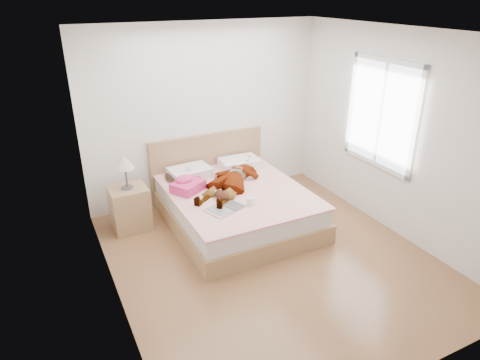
{
  "coord_description": "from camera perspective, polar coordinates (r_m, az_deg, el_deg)",
  "views": [
    {
      "loc": [
        -2.27,
        -3.71,
        2.99
      ],
      "look_at": [
        0.0,
        0.85,
        0.7
      ],
      "focal_mm": 32.0,
      "sensor_mm": 36.0,
      "label": 1
    }
  ],
  "objects": [
    {
      "name": "phone",
      "position": [
        6.05,
        -6.88,
        1.56
      ],
      "size": [
        0.09,
        0.09,
        0.05
      ],
      "primitive_type": "cube",
      "rotation": [
        0.44,
        0.0,
        0.74
      ],
      "color": "silver",
      "rests_on": "bed"
    },
    {
      "name": "towel",
      "position": [
        5.75,
        -7.08,
        -0.6
      ],
      "size": [
        0.52,
        0.49,
        0.21
      ],
      "color": "#D03866",
      "rests_on": "bed"
    },
    {
      "name": "coffee_mug",
      "position": [
        5.34,
        1.4,
        -2.86
      ],
      "size": [
        0.13,
        0.09,
        0.1
      ],
      "color": "white",
      "rests_on": "bed"
    },
    {
      "name": "ground",
      "position": [
        5.28,
        4.19,
        -10.37
      ],
      "size": [
        4.0,
        4.0,
        0.0
      ],
      "primitive_type": "plane",
      "color": "#4D3118",
      "rests_on": "ground"
    },
    {
      "name": "hair",
      "position": [
        6.12,
        -7.6,
        0.54
      ],
      "size": [
        0.6,
        0.68,
        0.09
      ],
      "primitive_type": "ellipsoid",
      "rotation": [
        0.0,
        0.0,
        0.22
      ],
      "color": "black",
      "rests_on": "bed"
    },
    {
      "name": "magazine",
      "position": [
        5.27,
        -1.88,
        -3.78
      ],
      "size": [
        0.54,
        0.45,
        0.03
      ],
      "color": "white",
      "rests_on": "bed"
    },
    {
      "name": "room_shell",
      "position": [
        5.89,
        18.35,
        8.33
      ],
      "size": [
        4.0,
        4.0,
        4.0
      ],
      "color": "white",
      "rests_on": "ground"
    },
    {
      "name": "plush_toy",
      "position": [
        5.45,
        -2.51,
        -2.11
      ],
      "size": [
        0.15,
        0.22,
        0.12
      ],
      "color": "black",
      "rests_on": "bed"
    },
    {
      "name": "bed",
      "position": [
        5.92,
        -0.8,
        -3.09
      ],
      "size": [
        1.8,
        2.08,
        1.0
      ],
      "color": "olive",
      "rests_on": "ground"
    },
    {
      "name": "woman",
      "position": [
        5.91,
        -0.95,
        0.57
      ],
      "size": [
        1.62,
        1.56,
        0.22
      ],
      "primitive_type": "imported",
      "rotation": [
        0.0,
        0.0,
        -0.83
      ],
      "color": "silver",
      "rests_on": "bed"
    },
    {
      "name": "nightstand",
      "position": [
        5.91,
        -14.51,
        -3.21
      ],
      "size": [
        0.49,
        0.44,
        1.04
      ],
      "color": "olive",
      "rests_on": "ground"
    }
  ]
}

